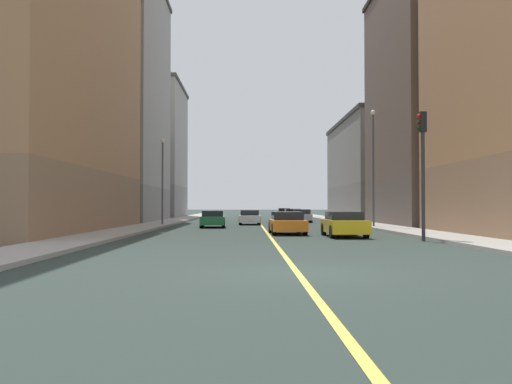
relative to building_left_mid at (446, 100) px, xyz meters
The scene contains 19 objects.
ground_plane 34.95m from the building_left_mid, 115.91° to the right, with size 400.00×400.00×0.00m, color #293631.
sidewalk_left 22.18m from the building_left_mid, 108.37° to the left, with size 2.65×168.00×0.15m, color #9E9B93.
sidewalk_right 31.35m from the building_left_mid, 140.68° to the left, with size 2.65×168.00×0.15m, color #9E9B93.
lane_center_stripe 25.85m from the building_left_mid, 127.82° to the left, with size 0.16×154.00×0.01m, color #E5D14C.
building_left_mid is the anchor object (origin of this frame).
building_left_far 20.14m from the building_left_mid, 90.00° to the left, with size 10.18×21.67×11.42m.
building_right_corner 31.11m from the building_left_mid, 160.60° to the right, with size 10.18×22.62×23.96m.
building_right_midblock 31.05m from the building_left_mid, 160.88° to the left, with size 10.18×16.32×23.58m.
building_right_distant 41.25m from the building_left_mid, 135.24° to the left, with size 10.18×14.52×17.41m.
traffic_light_left_near 21.36m from the building_left_mid, 113.03° to the right, with size 0.40×0.32×5.75m.
street_lamp_left_near 9.92m from the building_left_mid, 144.25° to the right, with size 0.36×0.36×8.11m.
street_lamp_right_near 23.03m from the building_left_mid, behind, with size 0.36×0.36×6.62m.
car_red 21.38m from the building_left_mid, 124.32° to the left, with size 1.91×4.11×1.23m.
car_white 18.36m from the building_left_mid, 169.92° to the left, with size 1.76×4.40×1.20m.
car_orange 20.80m from the building_left_mid, 136.88° to the right, with size 1.94×4.28×1.24m.
car_maroon 35.37m from the building_left_mid, 108.23° to the left, with size 1.84×4.13×1.22m.
car_green 20.77m from the building_left_mid, 169.92° to the right, with size 1.88×4.43×1.21m.
car_yellow 21.00m from the building_left_mid, 125.38° to the right, with size 1.88×4.39×1.27m.
car_silver 16.57m from the building_left_mid, 140.84° to the left, with size 1.90×4.17×1.22m.
Camera 1 is at (-1.19, -12.82, 1.58)m, focal length 38.44 mm.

